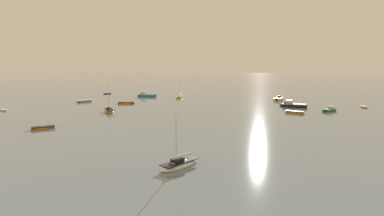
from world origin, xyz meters
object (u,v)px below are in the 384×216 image
object	(u,v)px
rowboat_moored_3	(43,128)
sailboat_moored_0	(180,97)
motorboat_moored_3	(331,110)
rowboat_moored_5	(84,101)
sailboat_moored_2	(109,111)
rowboat_moored_6	(126,103)
rowboat_moored_1	(295,112)
rowboat_moored_4	(107,94)
rowboat_moored_0	(364,107)
motorboat_moored_0	(290,105)
sailboat_moored_3	(179,164)
motorboat_moored_4	(145,96)
motorboat_moored_2	(279,99)
rowboat_moored_2	(4,110)

from	to	relation	value
rowboat_moored_3	sailboat_moored_0	bearing A→B (deg)	-141.00
sailboat_moored_0	motorboat_moored_3	bearing A→B (deg)	62.60
sailboat_moored_0	rowboat_moored_5	xyz separation A→B (m)	(-22.91, -16.53, -0.05)
sailboat_moored_2	rowboat_moored_6	world-z (taller)	sailboat_moored_2
rowboat_moored_1	sailboat_moored_2	xyz separation A→B (m)	(-39.48, -7.38, 0.08)
sailboat_moored_0	rowboat_moored_4	size ratio (longest dim) A/B	2.11
motorboat_moored_3	rowboat_moored_5	distance (m)	63.56
motorboat_moored_3	sailboat_moored_2	size ratio (longest dim) A/B	0.75
rowboat_moored_1	rowboat_moored_0	bearing A→B (deg)	-116.43
motorboat_moored_3	motorboat_moored_0	bearing A→B (deg)	88.46
motorboat_moored_0	sailboat_moored_2	size ratio (longest dim) A/B	1.14
sailboat_moored_2	sailboat_moored_0	bearing A→B (deg)	-49.39
rowboat_moored_6	rowboat_moored_1	bearing A→B (deg)	-29.43
motorboat_moored_0	rowboat_moored_3	bearing A→B (deg)	55.87
motorboat_moored_0	motorboat_moored_3	xyz separation A→B (m)	(8.28, -5.72, -0.12)
rowboat_moored_1	rowboat_moored_6	bearing A→B (deg)	14.83
sailboat_moored_3	rowboat_moored_6	size ratio (longest dim) A/B	1.16
rowboat_moored_5	sailboat_moored_3	distance (m)	65.16
sailboat_moored_0	motorboat_moored_4	distance (m)	12.22
motorboat_moored_0	motorboat_moored_4	world-z (taller)	motorboat_moored_0
rowboat_moored_1	motorboat_moored_2	bearing A→B (deg)	-59.38
rowboat_moored_2	motorboat_moored_3	size ratio (longest dim) A/B	0.66
rowboat_moored_6	sailboat_moored_0	bearing A→B (deg)	41.86
motorboat_moored_2	rowboat_moored_0	distance (m)	23.54
rowboat_moored_2	rowboat_moored_5	size ratio (longest dim) A/B	0.63
rowboat_moored_0	rowboat_moored_5	size ratio (longest dim) A/B	0.65
rowboat_moored_5	sailboat_moored_0	bearing A→B (deg)	159.33
rowboat_moored_1	rowboat_moored_6	size ratio (longest dim) A/B	0.89
rowboat_moored_1	sailboat_moored_3	xyz separation A→B (m)	(-14.26, -41.58, 0.07)
rowboat_moored_0	sailboat_moored_0	bearing A→B (deg)	-110.16
motorboat_moored_0	sailboat_moored_3	xyz separation A→B (m)	(-14.06, -52.41, -0.13)
rowboat_moored_2	rowboat_moored_4	distance (m)	43.73
rowboat_moored_2	sailboat_moored_2	xyz separation A→B (m)	(24.22, 3.42, 0.14)
rowboat_moored_3	sailboat_moored_3	xyz separation A→B (m)	(26.64, -14.19, 0.09)
rowboat_moored_0	sailboat_moored_2	xyz separation A→B (m)	(-56.51, -20.79, 0.13)
rowboat_moored_0	rowboat_moored_2	bearing A→B (deg)	-79.71
sailboat_moored_0	rowboat_moored_4	distance (m)	29.27
rowboat_moored_1	motorboat_moored_3	size ratio (longest dim) A/B	0.98
motorboat_moored_0	motorboat_moored_2	bearing A→B (deg)	-69.20
motorboat_moored_0	motorboat_moored_3	bearing A→B (deg)	158.03
motorboat_moored_4	rowboat_moored_6	bearing A→B (deg)	94.94
sailboat_moored_0	motorboat_moored_4	size ratio (longest dim) A/B	0.92
motorboat_moored_0	rowboat_moored_0	world-z (taller)	motorboat_moored_0
motorboat_moored_3	rowboat_moored_4	bearing A→B (deg)	101.15
rowboat_moored_0	motorboat_moored_2	bearing A→B (deg)	-130.52
rowboat_moored_4	motorboat_moored_4	xyz separation A→B (m)	(16.22, -5.77, 0.23)
rowboat_moored_3	motorboat_moored_3	size ratio (longest dim) A/B	0.82
motorboat_moored_0	sailboat_moored_0	distance (m)	35.43
motorboat_moored_0	rowboat_moored_2	world-z (taller)	motorboat_moored_0
rowboat_moored_5	sailboat_moored_3	size ratio (longest dim) A/B	0.83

